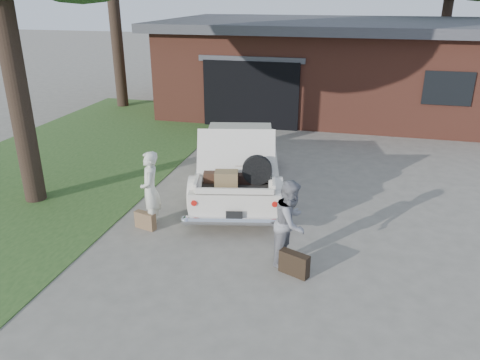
# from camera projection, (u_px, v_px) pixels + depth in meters

# --- Properties ---
(ground) EXTENTS (90.00, 90.00, 0.00)m
(ground) POSITION_uv_depth(u_px,v_px,m) (232.00, 250.00, 8.29)
(ground) COLOR gray
(ground) RESTS_ON ground
(grass_strip) EXTENTS (6.00, 16.00, 0.02)m
(grass_strip) POSITION_uv_depth(u_px,v_px,m) (59.00, 166.00, 12.24)
(grass_strip) COLOR #2D4C1E
(grass_strip) RESTS_ON ground
(house) EXTENTS (12.80, 7.80, 3.30)m
(house) POSITION_uv_depth(u_px,v_px,m) (335.00, 65.00, 17.77)
(house) COLOR brown
(house) RESTS_ON ground
(sedan) EXTENTS (2.69, 4.85, 1.80)m
(sedan) POSITION_uv_depth(u_px,v_px,m) (239.00, 164.00, 10.49)
(sedan) COLOR silver
(sedan) RESTS_ON ground
(woman_left) EXTENTS (0.55, 0.65, 1.52)m
(woman_left) POSITION_uv_depth(u_px,v_px,m) (150.00, 190.00, 8.85)
(woman_left) COLOR beige
(woman_left) RESTS_ON ground
(woman_right) EXTENTS (0.71, 0.83, 1.48)m
(woman_right) POSITION_uv_depth(u_px,v_px,m) (291.00, 223.00, 7.65)
(woman_right) COLOR gray
(woman_right) RESTS_ON ground
(suitcase_left) EXTENTS (0.45, 0.25, 0.33)m
(suitcase_left) POSITION_uv_depth(u_px,v_px,m) (145.00, 220.00, 8.99)
(suitcase_left) COLOR brown
(suitcase_left) RESTS_ON ground
(suitcase_right) EXTENTS (0.52, 0.34, 0.39)m
(suitcase_right) POSITION_uv_depth(u_px,v_px,m) (294.00, 264.00, 7.50)
(suitcase_right) COLOR black
(suitcase_right) RESTS_ON ground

